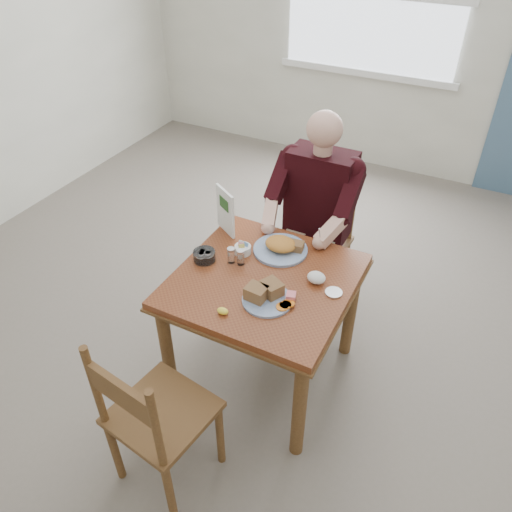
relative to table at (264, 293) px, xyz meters
The scene contains 15 objects.
floor 0.64m from the table, ahead, with size 6.00×6.00×0.00m, color #6F665A.
wall_back 3.10m from the table, 90.00° to the left, with size 5.50×5.50×0.00m, color silver.
lemon_wedge 0.36m from the table, 99.80° to the right, with size 0.06×0.04×0.03m, color yellow.
napkin 0.31m from the table, 19.17° to the left, with size 0.10×0.08×0.06m, color white.
metal_dish 0.39m from the table, ahead, with size 0.09×0.09×0.01m, color silver.
table is the anchor object (origin of this frame).
chair_far 0.81m from the table, 90.00° to the left, with size 0.42×0.42×0.95m.
chair_near 0.85m from the table, 99.81° to the right, with size 0.48×0.48×0.95m.
diner 0.73m from the table, 90.00° to the left, with size 0.53×0.56×1.39m.
near_plate 0.22m from the table, 59.41° to the right, with size 0.30×0.30×0.08m.
far_plate 0.29m from the table, 93.56° to the left, with size 0.34×0.34×0.08m.
caddy 0.28m from the table, 145.74° to the left, with size 0.10×0.10×0.07m.
shakers 0.25m from the table, 168.06° to the left, with size 0.10×0.06×0.09m.
creamer 0.38m from the table, behind, with size 0.16×0.16×0.06m.
menu 0.54m from the table, 144.20° to the left, with size 0.17×0.11×0.28m.
Camera 1 is at (0.87, -1.80, 2.43)m, focal length 35.00 mm.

